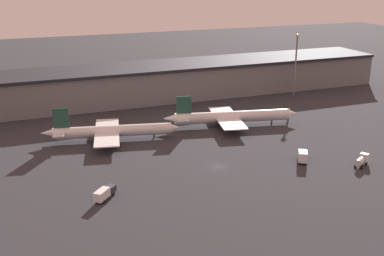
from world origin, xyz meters
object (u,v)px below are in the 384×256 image
service_vehicle_0 (362,160)px  service_vehicle_1 (303,156)px  service_vehicle_2 (104,193)px  airplane_1 (231,117)px  airplane_0 (111,131)px

service_vehicle_0 → service_vehicle_1: 16.52m
service_vehicle_0 → service_vehicle_2: bearing=144.4°
airplane_1 → service_vehicle_0: size_ratio=7.71×
airplane_1 → service_vehicle_0: 50.60m
service_vehicle_1 → service_vehicle_2: size_ratio=0.96×
airplane_1 → service_vehicle_0: bearing=-56.1°
service_vehicle_0 → airplane_0: bearing=111.6°
service_vehicle_2 → airplane_0: bearing=28.1°
service_vehicle_1 → service_vehicle_2: (-58.72, -2.64, -0.27)m
airplane_0 → airplane_1: size_ratio=0.92×
service_vehicle_0 → service_vehicle_2: 73.06m
airplane_1 → service_vehicle_1: 38.73m
airplane_0 → airplane_1: (43.38, -0.47, 0.18)m
airplane_1 → service_vehicle_1: bearing=-71.0°
airplane_0 → service_vehicle_1: airplane_0 is taller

